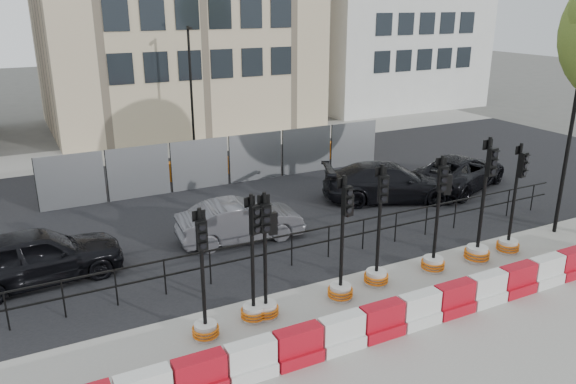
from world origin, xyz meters
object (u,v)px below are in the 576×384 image
traffic_signal_h (510,231)px  car_c (389,182)px  car_a (36,256)px  traffic_signal_d (342,271)px  lamp_post_near (571,135)px  traffic_signal_a (205,313)px

traffic_signal_h → car_c: bearing=81.5°
traffic_signal_h → car_a: 13.26m
car_a → traffic_signal_d: bearing=-128.8°
traffic_signal_d → car_a: size_ratio=0.72×
car_c → lamp_post_near: bearing=-127.0°
lamp_post_near → traffic_signal_a: (-12.04, -0.58, -2.59)m
traffic_signal_d → traffic_signal_a: bearing=169.9°
car_a → car_c: (12.18, 1.00, -0.03)m
traffic_signal_d → car_c: (5.55, 5.46, -0.06)m
lamp_post_near → traffic_signal_d: lamp_post_near is taller
traffic_signal_a → traffic_signal_h: 9.47m
traffic_signal_d → traffic_signal_h: traffic_signal_h is taller
lamp_post_near → car_c: (-2.91, 4.98, -2.51)m
car_c → traffic_signal_d: bearing=157.2°
traffic_signal_h → car_c: (-0.33, 5.39, 0.02)m
lamp_post_near → car_a: bearing=165.2°
traffic_signal_d → traffic_signal_h: size_ratio=0.97×
car_a → car_c: bearing=-90.2°
traffic_signal_a → car_a: bearing=127.7°
traffic_signal_a → traffic_signal_d: 3.59m
lamp_post_near → traffic_signal_a: lamp_post_near is taller
car_a → traffic_signal_h: bearing=-114.2°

